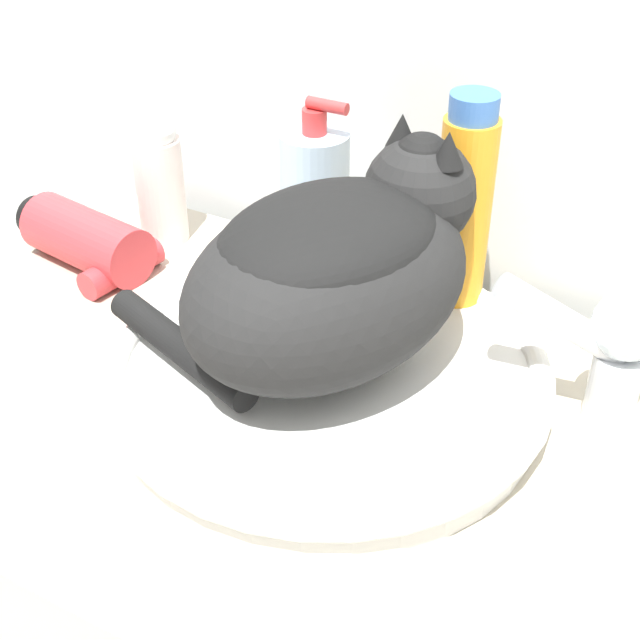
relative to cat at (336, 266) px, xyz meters
The scene contains 7 objects.
sink_basin 0.11m from the cat, 101.88° to the right, with size 0.40×0.40×0.04m.
cat is the anchor object (origin of this frame).
faucet 0.24m from the cat, 20.13° to the left, with size 0.14×0.08×0.14m.
lotion_bottle_white 0.35m from the cat, 153.23° to the left, with size 0.06×0.06×0.16m.
soap_pump_bottle 0.20m from the cat, 124.61° to the left, with size 0.07×0.07×0.21m.
shampoo_bottle_tall 0.17m from the cat, 71.54° to the left, with size 0.05×0.05×0.24m.
hair_dryer 0.36m from the cat, 169.30° to the left, with size 0.18×0.10×0.07m.
Camera 1 is at (0.29, -0.26, 1.36)m, focal length 50.00 mm.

